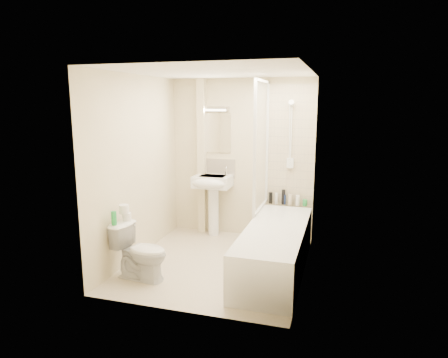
% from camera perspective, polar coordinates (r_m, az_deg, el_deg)
% --- Properties ---
extents(floor, '(2.50, 2.50, 0.00)m').
position_cam_1_polar(floor, '(5.27, -1.01, -11.95)').
color(floor, beige).
rests_on(floor, ground).
extents(wall_back, '(2.20, 0.02, 2.40)m').
position_cam_1_polar(wall_back, '(6.12, 2.51, 2.94)').
color(wall_back, beige).
rests_on(wall_back, ground).
extents(wall_left, '(0.02, 2.50, 2.40)m').
position_cam_1_polar(wall_left, '(5.36, -12.33, 1.57)').
color(wall_left, beige).
rests_on(wall_left, ground).
extents(wall_right, '(0.02, 2.50, 2.40)m').
position_cam_1_polar(wall_right, '(4.72, 11.78, 0.32)').
color(wall_right, beige).
rests_on(wall_right, ground).
extents(ceiling, '(2.20, 2.50, 0.02)m').
position_cam_1_polar(ceiling, '(4.87, -1.11, 15.06)').
color(ceiling, white).
rests_on(ceiling, wall_back).
extents(tile_back, '(0.70, 0.01, 1.75)m').
position_cam_1_polar(tile_back, '(5.94, 9.55, 4.75)').
color(tile_back, beige).
rests_on(tile_back, wall_back).
extents(tile_right, '(0.01, 2.10, 1.75)m').
position_cam_1_polar(tile_right, '(4.69, 11.74, 3.05)').
color(tile_right, beige).
rests_on(tile_right, wall_right).
extents(pipe_boxing, '(0.12, 0.12, 2.40)m').
position_cam_1_polar(pipe_boxing, '(6.24, -3.16, 3.10)').
color(pipe_boxing, beige).
rests_on(pipe_boxing, ground).
extents(splashback, '(0.60, 0.02, 0.30)m').
position_cam_1_polar(splashback, '(6.24, -1.08, 1.54)').
color(splashback, beige).
rests_on(splashback, wall_back).
extents(mirror, '(0.46, 0.01, 0.60)m').
position_cam_1_polar(mirror, '(6.17, -1.10, 6.57)').
color(mirror, white).
rests_on(mirror, wall_back).
extents(strip_light, '(0.42, 0.07, 0.07)m').
position_cam_1_polar(strip_light, '(6.13, -1.18, 10.01)').
color(strip_light, silver).
rests_on(strip_light, wall_back).
extents(bathtub, '(0.70, 2.10, 0.55)m').
position_cam_1_polar(bathtub, '(5.01, 7.32, -9.75)').
color(bathtub, white).
rests_on(bathtub, ground).
extents(shower_screen, '(0.04, 0.92, 1.80)m').
position_cam_1_polar(shower_screen, '(5.56, 5.39, 4.70)').
color(shower_screen, white).
rests_on(shower_screen, bathtub).
extents(shower_fixture, '(0.10, 0.16, 0.99)m').
position_cam_1_polar(shower_fixture, '(5.89, 9.52, 5.88)').
color(shower_fixture, white).
rests_on(shower_fixture, wall_back).
extents(pedestal_sink, '(0.56, 0.50, 1.08)m').
position_cam_1_polar(pedestal_sink, '(6.08, -1.72, -1.34)').
color(pedestal_sink, white).
rests_on(pedestal_sink, ground).
extents(bottle_black_a, '(0.05, 0.05, 0.17)m').
position_cam_1_polar(bottle_black_a, '(6.04, 6.67, -2.68)').
color(bottle_black_a, black).
rests_on(bottle_black_a, bathtub).
extents(bottle_white_a, '(0.05, 0.05, 0.17)m').
position_cam_1_polar(bottle_white_a, '(6.03, 7.49, -2.76)').
color(bottle_white_a, silver).
rests_on(bottle_white_a, bathtub).
extents(bottle_black_b, '(0.05, 0.05, 0.22)m').
position_cam_1_polar(bottle_black_b, '(6.00, 8.48, -2.56)').
color(bottle_black_b, black).
rests_on(bottle_black_b, bathtub).
extents(bottle_blue, '(0.04, 0.04, 0.14)m').
position_cam_1_polar(bottle_blue, '(6.01, 8.62, -2.93)').
color(bottle_blue, navy).
rests_on(bottle_blue, bathtub).
extents(bottle_cream, '(0.06, 0.06, 0.16)m').
position_cam_1_polar(bottle_cream, '(6.00, 9.43, -2.91)').
color(bottle_cream, beige).
rests_on(bottle_cream, bathtub).
extents(bottle_white_b, '(0.06, 0.06, 0.15)m').
position_cam_1_polar(bottle_white_b, '(5.99, 10.49, -3.00)').
color(bottle_white_b, white).
rests_on(bottle_white_b, bathtub).
extents(bottle_green, '(0.07, 0.07, 0.10)m').
position_cam_1_polar(bottle_green, '(5.98, 11.49, -3.33)').
color(bottle_green, green).
rests_on(bottle_green, bathtub).
extents(toilet, '(0.52, 0.73, 0.66)m').
position_cam_1_polar(toilet, '(4.84, -11.79, -10.12)').
color(toilet, white).
rests_on(toilet, ground).
extents(toilet_roll_lower, '(0.10, 0.10, 0.09)m').
position_cam_1_polar(toilet_roll_lower, '(4.92, -13.72, -5.24)').
color(toilet_roll_lower, white).
rests_on(toilet_roll_lower, toilet).
extents(toilet_roll_upper, '(0.12, 0.12, 0.11)m').
position_cam_1_polar(toilet_roll_upper, '(4.88, -14.10, -4.20)').
color(toilet_roll_upper, white).
rests_on(toilet_roll_upper, toilet_roll_lower).
extents(green_bottle, '(0.06, 0.06, 0.16)m').
position_cam_1_polar(green_bottle, '(4.77, -15.44, -5.42)').
color(green_bottle, green).
rests_on(green_bottle, toilet).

